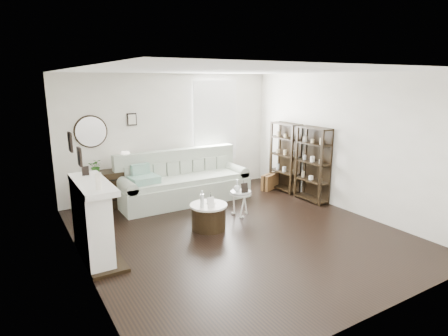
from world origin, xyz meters
TOP-DOWN VIEW (x-y plane):
  - room at (0.73, 2.70)m, footprint 5.50×5.50m
  - fireplace at (-2.32, 0.30)m, footprint 0.50×1.40m
  - shelf_unit_far at (2.33, 1.55)m, footprint 0.30×0.80m
  - shelf_unit_near at (2.33, 0.65)m, footprint 0.30×0.80m
  - sofa at (-0.05, 2.09)m, footprint 2.78×0.96m
  - quilt at (-0.96, 1.95)m, footprint 0.59×0.50m
  - suitcase at (2.10, 1.80)m, footprint 0.58×0.38m
  - dresser at (-1.48, 2.47)m, footprint 1.13×0.49m
  - table_lamp at (-1.15, 2.47)m, footprint 0.25×0.25m
  - potted_plant at (-1.77, 2.42)m, footprint 0.33×0.31m
  - drum_table at (-0.35, 0.39)m, footprint 0.65×0.65m
  - pedestal_table at (0.49, 0.66)m, footprint 0.41×0.41m
  - eiffel_drum at (-0.28, 0.44)m, footprint 0.13×0.13m
  - bottle_drum at (-0.51, 0.32)m, footprint 0.07×0.07m
  - card_frame_drum at (-0.40, 0.23)m, footprint 0.14×0.07m
  - eiffel_ped at (0.57, 0.68)m, footprint 0.12×0.12m
  - flask_ped at (0.42, 0.67)m, footprint 0.13×0.13m
  - card_frame_ped at (0.51, 0.55)m, footprint 0.14×0.07m

SIDE VIEW (x-z plane):
  - suitcase at x=2.10m, z-range 0.00..0.37m
  - drum_table at x=-0.35m, z-range 0.00..0.46m
  - sofa at x=-0.05m, z-range -0.18..0.90m
  - dresser at x=-1.48m, z-range 0.00..0.75m
  - pedestal_table at x=0.49m, z-range 0.20..0.69m
  - fireplace at x=-2.32m, z-range -0.38..1.46m
  - eiffel_drum at x=-0.28m, z-range 0.45..0.63m
  - card_frame_drum at x=-0.40m, z-range 0.45..0.63m
  - eiffel_ped at x=0.57m, z-range 0.49..0.66m
  - card_frame_ped at x=0.51m, z-range 0.49..0.67m
  - bottle_drum at x=-0.51m, z-range 0.45..0.74m
  - flask_ped at x=0.42m, z-range 0.49..0.73m
  - quilt at x=-0.96m, z-range 0.56..0.70m
  - shelf_unit_far at x=2.33m, z-range 0.00..1.60m
  - shelf_unit_near at x=2.33m, z-range 0.00..1.60m
  - potted_plant at x=-1.77m, z-range 0.75..1.04m
  - table_lamp at x=-1.15m, z-range 0.75..1.13m
  - room at x=0.73m, z-range -1.15..4.35m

